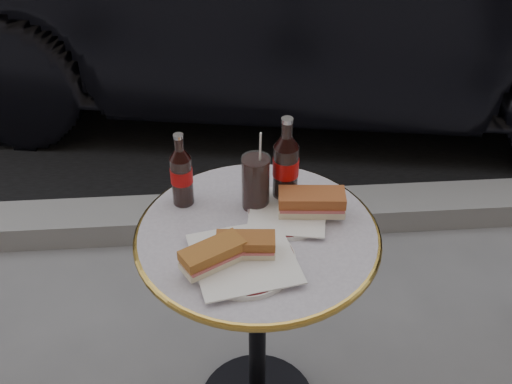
{
  "coord_description": "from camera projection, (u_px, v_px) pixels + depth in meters",
  "views": [
    {
      "loc": [
        -0.1,
        -1.22,
        1.78
      ],
      "look_at": [
        0.0,
        0.05,
        0.82
      ],
      "focal_mm": 45.0,
      "sensor_mm": 36.0,
      "label": 1
    }
  ],
  "objects": [
    {
      "name": "plate_right",
      "position": [
        287.0,
        213.0,
        1.66
      ],
      "size": [
        0.26,
        0.26,
        0.01
      ],
      "primitive_type": "cylinder",
      "rotation": [
        0.0,
        0.0,
        -0.35
      ],
      "color": "white",
      "rests_on": "bistro_table"
    },
    {
      "name": "sandwich_left_b",
      "position": [
        246.0,
        246.0,
        1.51
      ],
      "size": [
        0.14,
        0.08,
        0.05
      ],
      "primitive_type": "cube",
      "rotation": [
        0.0,
        0.0,
        -0.08
      ],
      "color": "#955325",
      "rests_on": "plate_left"
    },
    {
      "name": "cola_bottle_right",
      "position": [
        286.0,
        160.0,
        1.64
      ],
      "size": [
        0.08,
        0.08,
        0.25
      ],
      "primitive_type": null,
      "rotation": [
        0.0,
        0.0,
        -0.15
      ],
      "color": "black",
      "rests_on": "bistro_table"
    },
    {
      "name": "sandwich_right",
      "position": [
        312.0,
        203.0,
        1.63
      ],
      "size": [
        0.17,
        0.09,
        0.06
      ],
      "primitive_type": "cube",
      "rotation": [
        0.0,
        0.0,
        -0.08
      ],
      "color": "#A05128",
      "rests_on": "plate_right"
    },
    {
      "name": "sandwich_left_a",
      "position": [
        213.0,
        256.0,
        1.48
      ],
      "size": [
        0.16,
        0.13,
        0.05
      ],
      "primitive_type": "cube",
      "rotation": [
        0.0,
        0.0,
        0.52
      ],
      "color": "#A05F28",
      "rests_on": "plate_left"
    },
    {
      "name": "bistro_table",
      "position": [
        257.0,
        329.0,
        1.83
      ],
      "size": [
        0.62,
        0.62,
        0.73
      ],
      "primitive_type": null,
      "color": "#BAB2C4",
      "rests_on": "ground"
    },
    {
      "name": "plate_left",
      "position": [
        244.0,
        261.0,
        1.51
      ],
      "size": [
        0.25,
        0.25,
        0.01
      ],
      "primitive_type": "cylinder",
      "rotation": [
        0.0,
        0.0,
        0.02
      ],
      "color": "white",
      "rests_on": "bistro_table"
    },
    {
      "name": "curb",
      "position": [
        241.0,
        216.0,
        2.73
      ],
      "size": [
        40.0,
        0.2,
        0.12
      ],
      "primitive_type": "cube",
      "color": "gray",
      "rests_on": "ground"
    },
    {
      "name": "cola_glass",
      "position": [
        256.0,
        182.0,
        1.65
      ],
      "size": [
        0.08,
        0.08,
        0.15
      ],
      "primitive_type": "cylinder",
      "rotation": [
        0.0,
        0.0,
        -0.04
      ],
      "color": "black",
      "rests_on": "bistro_table"
    },
    {
      "name": "cola_bottle_left",
      "position": [
        181.0,
        169.0,
        1.64
      ],
      "size": [
        0.07,
        0.07,
        0.21
      ],
      "primitive_type": null,
      "rotation": [
        0.0,
        0.0,
        0.19
      ],
      "color": "black",
      "rests_on": "bistro_table"
    }
  ]
}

